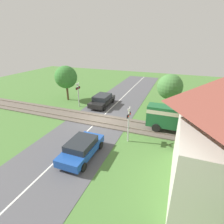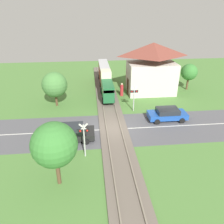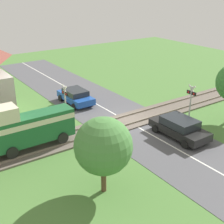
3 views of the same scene
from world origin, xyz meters
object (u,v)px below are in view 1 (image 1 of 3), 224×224
object	(u,v)px
train	(224,121)
car_far_side	(81,148)
crossing_signal_east_approach	(129,120)
car_near_crossing	(102,100)
crossing_signal_west_approach	(78,92)
station_building	(222,141)
pedestrian_by_station	(192,140)

from	to	relation	value
train	car_far_side	distance (m)	11.56
car_far_side	crossing_signal_east_approach	xyz separation A→B (m)	(-3.19, 2.59, 1.26)
car_near_crossing	crossing_signal_west_approach	distance (m)	3.19
crossing_signal_east_approach	station_building	distance (m)	6.89
crossing_signal_west_approach	pedestrian_by_station	world-z (taller)	crossing_signal_west_approach
crossing_signal_west_approach	station_building	distance (m)	16.60
crossing_signal_west_approach	crossing_signal_east_approach	world-z (taller)	same
station_building	crossing_signal_east_approach	bearing A→B (deg)	-121.22
car_far_side	station_building	bearing A→B (deg)	87.90
car_far_side	crossing_signal_west_approach	world-z (taller)	crossing_signal_west_approach
car_far_side	crossing_signal_east_approach	size ratio (longest dim) A/B	1.34
station_building	train	bearing A→B (deg)	166.83
car_near_crossing	crossing_signal_west_approach	world-z (taller)	crossing_signal_west_approach
train	car_far_side	bearing A→B (deg)	-58.71
car_near_crossing	crossing_signal_east_approach	xyz separation A→B (m)	(6.98, 5.47, 1.22)
train	car_near_crossing	size ratio (longest dim) A/B	2.67
crossing_signal_west_approach	crossing_signal_east_approach	xyz separation A→B (m)	(5.57, 8.06, 0.00)
station_building	pedestrian_by_station	distance (m)	5.00
train	station_building	distance (m)	6.63
train	crossing_signal_west_approach	distance (m)	15.55
car_far_side	crossing_signal_west_approach	distance (m)	10.41
pedestrian_by_station	crossing_signal_east_approach	bearing A→B (deg)	-81.83
car_near_crossing	crossing_signal_west_approach	bearing A→B (deg)	-61.48
crossing_signal_west_approach	pedestrian_by_station	xyz separation A→B (m)	(4.87, 12.98, -1.16)
crossing_signal_east_approach	pedestrian_by_station	distance (m)	5.10
crossing_signal_east_approach	station_building	bearing A→B (deg)	58.78
crossing_signal_west_approach	pedestrian_by_station	distance (m)	13.91
car_near_crossing	station_building	xyz separation A→B (m)	(10.48, 11.24, 2.62)
car_near_crossing	crossing_signal_east_approach	size ratio (longest dim) A/B	1.46
car_near_crossing	train	bearing A→B (deg)	71.74
car_near_crossing	crossing_signal_east_approach	bearing A→B (deg)	38.10
crossing_signal_west_approach	station_building	world-z (taller)	station_building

